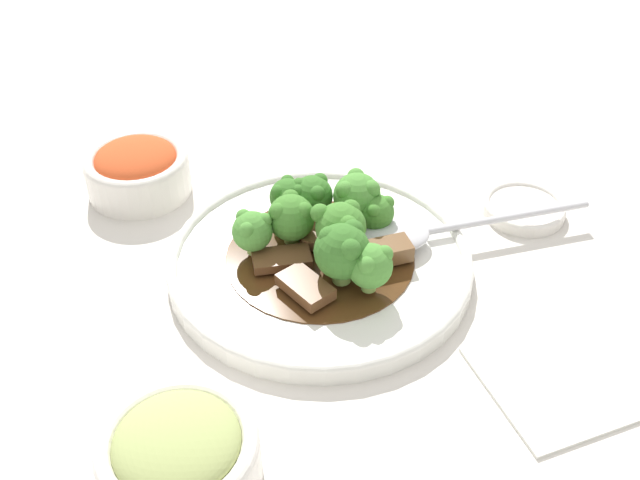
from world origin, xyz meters
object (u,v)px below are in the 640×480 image
(broccoli_floret_1, at_px, (312,195))
(sauce_dish, at_px, (524,208))
(broccoli_floret_2, at_px, (291,217))
(serving_spoon, at_px, (412,232))
(broccoli_floret_3, at_px, (370,265))
(side_bowl_appetizer, at_px, (179,455))
(beef_strip_1, at_px, (329,228))
(broccoli_floret_6, at_px, (252,230))
(broccoli_floret_4, at_px, (341,227))
(side_bowl_kimchi, at_px, (137,169))
(broccoli_floret_0, at_px, (376,212))
(broccoli_floret_5, at_px, (357,195))
(main_plate, at_px, (320,261))
(beef_strip_0, at_px, (282,259))
(broccoli_floret_7, at_px, (342,250))
(beef_strip_3, at_px, (379,253))
(beef_strip_2, at_px, (305,287))
(broccoli_floret_8, at_px, (288,196))

(broccoli_floret_1, relative_size, sauce_dish, 0.52)
(broccoli_floret_2, height_order, serving_spoon, broccoli_floret_2)
(broccoli_floret_3, distance_m, side_bowl_appetizer, 0.22)
(beef_strip_1, bearing_deg, broccoli_floret_6, -170.59)
(beef_strip_1, xyz_separation_m, serving_spoon, (0.07, -0.02, 0.00))
(broccoli_floret_4, xyz_separation_m, broccoli_floret_6, (-0.07, 0.02, -0.01))
(sauce_dish, bearing_deg, side_bowl_kimchi, 161.38)
(broccoli_floret_0, distance_m, broccoli_floret_5, 0.02)
(main_plate, relative_size, beef_strip_0, 5.25)
(broccoli_floret_7, relative_size, serving_spoon, 0.24)
(broccoli_floret_0, xyz_separation_m, broccoli_floret_2, (-0.08, 0.00, 0.01))
(beef_strip_3, distance_m, broccoli_floret_1, 0.09)
(beef_strip_0, height_order, beef_strip_2, beef_strip_2)
(beef_strip_3, height_order, broccoli_floret_5, broccoli_floret_5)
(beef_strip_3, distance_m, side_bowl_kimchi, 0.27)
(beef_strip_0, bearing_deg, sauce_dish, 9.65)
(broccoli_floret_7, distance_m, side_bowl_kimchi, 0.26)
(main_plate, height_order, broccoli_floret_7, broccoli_floret_7)
(broccoli_floret_7, bearing_deg, broccoli_floret_8, 105.12)
(serving_spoon, bearing_deg, broccoli_floret_6, 175.53)
(broccoli_floret_2, distance_m, broccoli_floret_3, 0.09)
(beef_strip_2, height_order, sauce_dish, beef_strip_2)
(beef_strip_3, height_order, broccoli_floret_7, broccoli_floret_7)
(beef_strip_2, relative_size, broccoli_floret_4, 1.02)
(serving_spoon, bearing_deg, broccoli_floret_2, 170.08)
(side_bowl_kimchi, height_order, side_bowl_appetizer, side_bowl_appetizer)
(beef_strip_2, bearing_deg, side_bowl_appetizer, -128.54)
(broccoli_floret_3, relative_size, sauce_dish, 0.55)
(broccoli_floret_7, bearing_deg, broccoli_floret_6, 141.09)
(beef_strip_3, distance_m, broccoli_floret_4, 0.04)
(beef_strip_1, bearing_deg, broccoli_floret_0, -7.97)
(beef_strip_1, distance_m, broccoli_floret_6, 0.07)
(beef_strip_1, height_order, broccoli_floret_8, broccoli_floret_8)
(beef_strip_0, height_order, broccoli_floret_4, broccoli_floret_4)
(broccoli_floret_8, xyz_separation_m, side_bowl_appetizer, (-0.12, -0.25, -0.02))
(broccoli_floret_4, bearing_deg, serving_spoon, 9.29)
(broccoli_floret_6, height_order, broccoli_floret_8, broccoli_floret_6)
(side_bowl_appetizer, bearing_deg, broccoli_floret_4, 49.78)
(broccoli_floret_2, bearing_deg, serving_spoon, -9.92)
(broccoli_floret_4, bearing_deg, broccoli_floret_3, -74.47)
(broccoli_floret_2, xyz_separation_m, broccoli_floret_3, (0.05, -0.08, -0.00))
(broccoli_floret_6, bearing_deg, broccoli_floret_2, 11.81)
(broccoli_floret_4, bearing_deg, broccoli_floret_0, 35.41)
(broccoli_floret_3, height_order, broccoli_floret_5, broccoli_floret_5)
(beef_strip_3, height_order, broccoli_floret_4, broccoli_floret_4)
(broccoli_floret_3, height_order, broccoli_floret_8, broccoli_floret_3)
(broccoli_floret_8, relative_size, side_bowl_kimchi, 0.38)
(broccoli_floret_0, height_order, broccoli_floret_4, broccoli_floret_4)
(broccoli_floret_3, bearing_deg, broccoli_floret_1, 102.41)
(beef_strip_0, bearing_deg, broccoli_floret_6, 137.64)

